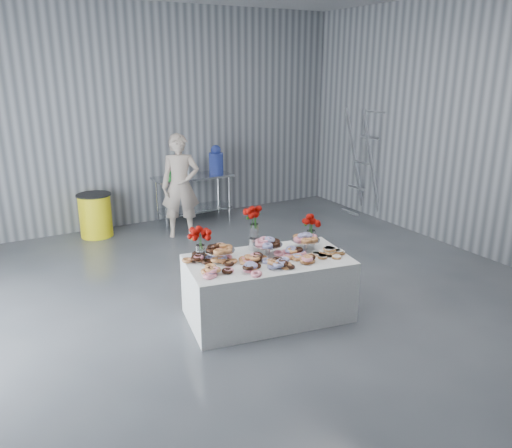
% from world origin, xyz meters
% --- Properties ---
extents(ground, '(9.00, 9.00, 0.00)m').
position_xyz_m(ground, '(0.00, 0.00, 0.00)').
color(ground, '#3D4046').
rests_on(ground, ground).
extents(room_walls, '(8.04, 9.04, 4.02)m').
position_xyz_m(room_walls, '(-0.27, 0.07, 2.64)').
color(room_walls, gray).
rests_on(room_walls, ground).
extents(display_table, '(2.04, 1.30, 0.75)m').
position_xyz_m(display_table, '(-0.02, 0.02, 0.38)').
color(display_table, white).
rests_on(display_table, ground).
extents(prep_table, '(1.50, 0.60, 0.90)m').
position_xyz_m(prep_table, '(0.73, 4.10, 0.62)').
color(prep_table, silver).
rests_on(prep_table, ground).
extents(donut_mounds, '(1.91, 1.09, 0.09)m').
position_xyz_m(donut_mounds, '(-0.02, -0.03, 0.80)').
color(donut_mounds, '#CB794A').
rests_on(donut_mounds, display_table).
extents(cake_stand_left, '(0.36, 0.36, 0.17)m').
position_xyz_m(cake_stand_left, '(-0.54, 0.26, 0.89)').
color(cake_stand_left, silver).
rests_on(cake_stand_left, display_table).
extents(cake_stand_mid, '(0.36, 0.36, 0.17)m').
position_xyz_m(cake_stand_mid, '(0.06, 0.16, 0.89)').
color(cake_stand_mid, silver).
rests_on(cake_stand_mid, display_table).
extents(cake_stand_right, '(0.36, 0.36, 0.17)m').
position_xyz_m(cake_stand_right, '(0.55, 0.07, 0.89)').
color(cake_stand_right, silver).
rests_on(cake_stand_right, display_table).
extents(danish_pile, '(0.48, 0.48, 0.11)m').
position_xyz_m(danish_pile, '(0.70, -0.26, 0.81)').
color(danish_pile, white).
rests_on(danish_pile, display_table).
extents(bouquet_left, '(0.26, 0.26, 0.42)m').
position_xyz_m(bouquet_left, '(-0.72, 0.39, 1.05)').
color(bouquet_left, white).
rests_on(bouquet_left, display_table).
extents(bouquet_right, '(0.26, 0.26, 0.42)m').
position_xyz_m(bouquet_right, '(0.72, 0.19, 1.05)').
color(bouquet_right, white).
rests_on(bouquet_right, display_table).
extents(bouquet_center, '(0.26, 0.26, 0.57)m').
position_xyz_m(bouquet_center, '(-0.01, 0.37, 1.13)').
color(bouquet_center, silver).
rests_on(bouquet_center, display_table).
extents(water_jug, '(0.28, 0.28, 0.55)m').
position_xyz_m(water_jug, '(1.23, 4.10, 1.15)').
color(water_jug, blue).
rests_on(water_jug, prep_table).
extents(drink_bottles, '(0.54, 0.08, 0.27)m').
position_xyz_m(drink_bottles, '(0.41, 4.00, 1.04)').
color(drink_bottles, '#268C33').
rests_on(drink_bottles, prep_table).
extents(person, '(0.78, 0.65, 1.82)m').
position_xyz_m(person, '(0.20, 3.37, 0.91)').
color(person, '#CC8C93').
rests_on(person, ground).
extents(trash_barrel, '(0.60, 0.60, 0.77)m').
position_xyz_m(trash_barrel, '(-1.15, 4.10, 0.39)').
color(trash_barrel, yellow).
rests_on(trash_barrel, ground).
extents(stepladder, '(0.83, 0.54, 2.18)m').
position_xyz_m(stepladder, '(3.75, 2.71, 1.10)').
color(stepladder, silver).
rests_on(stepladder, ground).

